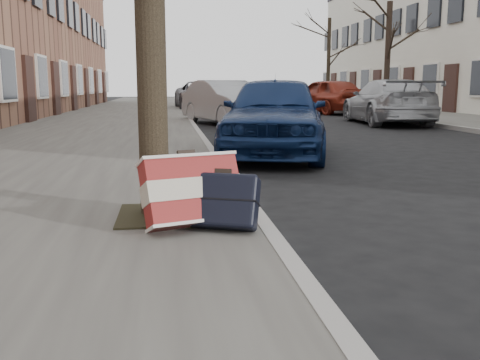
{
  "coord_description": "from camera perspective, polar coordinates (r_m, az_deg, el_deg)",
  "views": [
    {
      "loc": [
        -2.0,
        -3.22,
        1.19
      ],
      "look_at": [
        -1.45,
        0.8,
        0.48
      ],
      "focal_mm": 40.0,
      "sensor_mm": 36.0,
      "label": 1
    }
  ],
  "objects": [
    {
      "name": "ground",
      "position": [
        3.98,
        23.16,
        -8.31
      ],
      "size": [
        120.0,
        120.0,
        0.0
      ],
      "primitive_type": "plane",
      "color": "black",
      "rests_on": "ground"
    },
    {
      "name": "near_sidewalk",
      "position": [
        18.34,
        -13.11,
        6.18
      ],
      "size": [
        5.0,
        70.0,
        0.12
      ],
      "primitive_type": "cube",
      "color": "#65625B",
      "rests_on": "ground"
    },
    {
      "name": "far_sidewalk",
      "position": [
        20.72,
        20.64,
        6.21
      ],
      "size": [
        4.0,
        70.0,
        0.12
      ],
      "primitive_type": "cube",
      "color": "slate",
      "rests_on": "ground"
    },
    {
      "name": "dirt_patch",
      "position": [
        4.55,
        -7.54,
        -3.65
      ],
      "size": [
        0.85,
        0.85,
        0.02
      ],
      "primitive_type": "cube",
      "color": "black",
      "rests_on": "near_sidewalk"
    },
    {
      "name": "suitcase_red",
      "position": [
        4.08,
        -5.14,
        -1.21
      ],
      "size": [
        0.82,
        0.62,
        0.57
      ],
      "primitive_type": "cube",
      "rotation": [
        -0.42,
        0.0,
        0.33
      ],
      "color": "maroon",
      "rests_on": "near_sidewalk"
    },
    {
      "name": "suitcase_navy",
      "position": [
        4.03,
        -2.11,
        -2.16
      ],
      "size": [
        0.66,
        0.53,
        0.45
      ],
      "primitive_type": "cube",
      "rotation": [
        -0.42,
        0.0,
        -0.38
      ],
      "color": "black",
      "rests_on": "near_sidewalk"
    },
    {
      "name": "car_near_front",
      "position": [
        9.32,
        3.8,
        6.95
      ],
      "size": [
        2.66,
        4.42,
        1.41
      ],
      "primitive_type": "imported",
      "rotation": [
        0.0,
        0.0,
        -0.26
      ],
      "color": "#10224E",
      "rests_on": "ground"
    },
    {
      "name": "car_near_mid",
      "position": [
        16.82,
        -1.45,
        8.26
      ],
      "size": [
        2.74,
        4.44,
        1.38
      ],
      "primitive_type": "imported",
      "rotation": [
        0.0,
        0.0,
        0.33
      ],
      "color": "#A8AAAF",
      "rests_on": "ground"
    },
    {
      "name": "car_near_back",
      "position": [
        27.52,
        -4.18,
        8.98
      ],
      "size": [
        2.65,
        5.33,
        1.45
      ],
      "primitive_type": "imported",
      "rotation": [
        0.0,
        0.0,
        0.05
      ],
      "color": "#3C3B41",
      "rests_on": "ground"
    },
    {
      "name": "car_far_front",
      "position": [
        17.75,
        15.45,
        8.03
      ],
      "size": [
        2.39,
        4.98,
        1.4
      ],
      "primitive_type": "imported",
      "rotation": [
        0.0,
        0.0,
        3.05
      ],
      "color": "#97999D",
      "rests_on": "ground"
    },
    {
      "name": "car_far_back",
      "position": [
        23.98,
        9.14,
        8.84
      ],
      "size": [
        3.18,
        4.85,
        1.54
      ],
      "primitive_type": "imported",
      "rotation": [
        0.0,
        0.0,
        3.47
      ],
      "color": "maroon",
      "rests_on": "ground"
    },
    {
      "name": "tree_far_b",
      "position": [
        23.74,
        15.46,
        12.49
      ],
      "size": [
        0.24,
        0.24,
        4.52
      ],
      "primitive_type": "cylinder",
      "color": "black",
      "rests_on": "far_sidewalk"
    },
    {
      "name": "tree_far_c",
      "position": [
        31.62,
        9.41,
        12.31
      ],
      "size": [
        0.21,
        0.21,
        4.87
      ],
      "primitive_type": "cylinder",
      "color": "black",
      "rests_on": "far_sidewalk"
    }
  ]
}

